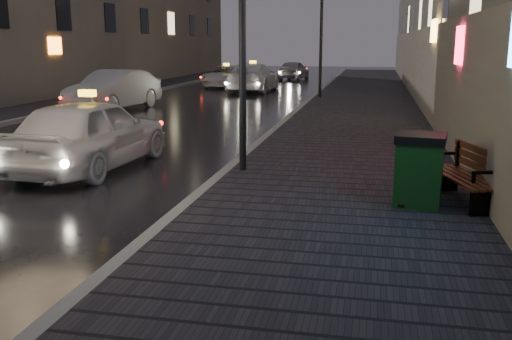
{
  "coord_description": "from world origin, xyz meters",
  "views": [
    {
      "loc": [
        4.39,
        -4.93,
        2.67
      ],
      "look_at": [
        2.75,
        2.98,
        0.85
      ],
      "focal_mm": 40.0,
      "sensor_mm": 36.0,
      "label": 1
    }
  ],
  "objects": [
    {
      "name": "car_left_mid",
      "position": [
        -5.81,
        16.28,
        0.79
      ],
      "size": [
        2.31,
        4.98,
        1.58
      ],
      "primitive_type": "imported",
      "rotation": [
        0.0,
        0.0,
        -0.14
      ],
      "color": "#9D9DA5",
      "rests_on": "ground"
    },
    {
      "name": "sidewalk",
      "position": [
        3.9,
        21.0,
        0.07
      ],
      "size": [
        4.6,
        58.0,
        0.15
      ],
      "primitive_type": "cube",
      "color": "black",
      "rests_on": "ground"
    },
    {
      "name": "car_far",
      "position": [
        -1.41,
        36.28,
        0.68
      ],
      "size": [
        2.01,
        4.14,
        1.36
      ],
      "primitive_type": "imported",
      "rotation": [
        0.0,
        0.0,
        3.04
      ],
      "color": "#94959B",
      "rests_on": "ground"
    },
    {
      "name": "curb_far",
      "position": [
        -7.4,
        21.0,
        0.07
      ],
      "size": [
        0.2,
        58.0,
        0.15
      ],
      "primitive_type": "cube",
      "color": "slate",
      "rests_on": "ground"
    },
    {
      "name": "taxi_mid",
      "position": [
        -2.2,
        25.95,
        0.77
      ],
      "size": [
        2.23,
        5.34,
        1.54
      ],
      "primitive_type": "imported",
      "rotation": [
        0.0,
        0.0,
        3.13
      ],
      "color": "white",
      "rests_on": "ground"
    },
    {
      "name": "bench",
      "position": [
        5.92,
        4.41,
        0.6
      ],
      "size": [
        1.11,
        1.85,
        0.89
      ],
      "rotation": [
        0.0,
        0.0,
        0.31
      ],
      "color": "black",
      "rests_on": "sidewalk"
    },
    {
      "name": "curb",
      "position": [
        1.5,
        21.0,
        0.07
      ],
      "size": [
        0.2,
        58.0,
        0.15
      ],
      "primitive_type": "cube",
      "color": "slate",
      "rests_on": "ground"
    },
    {
      "name": "sidewalk_far",
      "position": [
        -8.7,
        21.0,
        0.07
      ],
      "size": [
        2.4,
        58.0,
        0.15
      ],
      "primitive_type": "cube",
      "color": "black",
      "rests_on": "ground"
    },
    {
      "name": "taxi_near",
      "position": [
        -1.51,
        6.08,
        0.78
      ],
      "size": [
        2.03,
        4.64,
        1.55
      ],
      "primitive_type": "imported",
      "rotation": [
        0.0,
        0.0,
        3.1
      ],
      "color": "silver",
      "rests_on": "ground"
    },
    {
      "name": "building_far_c",
      "position": [
        -13.5,
        39.0,
        5.5
      ],
      "size": [
        6.0,
        22.0,
        11.0
      ],
      "primitive_type": "cube",
      "color": "#6B6051",
      "rests_on": "ground"
    },
    {
      "name": "taxi_far",
      "position": [
        -4.5,
        28.99,
        0.64
      ],
      "size": [
        2.44,
        4.74,
        1.28
      ],
      "primitive_type": "imported",
      "rotation": [
        0.0,
        0.0,
        -0.07
      ],
      "color": "silver",
      "rests_on": "ground"
    },
    {
      "name": "trash_bin",
      "position": [
        5.12,
        4.1,
        0.73
      ],
      "size": [
        0.85,
        0.85,
        1.13
      ],
      "rotation": [
        0.0,
        0.0,
        -0.15
      ],
      "color": "black",
      "rests_on": "sidewalk"
    },
    {
      "name": "lamp_far",
      "position": [
        1.85,
        22.0,
        3.49
      ],
      "size": [
        0.36,
        0.36,
        5.28
      ],
      "color": "black",
      "rests_on": "sidewalk"
    }
  ]
}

